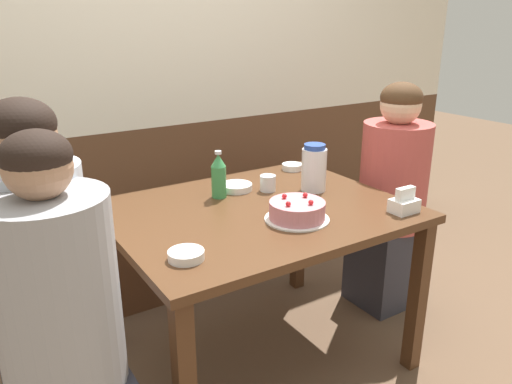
# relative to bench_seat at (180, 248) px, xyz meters

# --- Properties ---
(ground_plane) EXTENTS (12.00, 12.00, 0.00)m
(ground_plane) POSITION_rel_bench_seat_xyz_m (0.00, -0.83, -0.21)
(ground_plane) COLOR brown
(back_wall) EXTENTS (4.80, 0.04, 2.50)m
(back_wall) POSITION_rel_bench_seat_xyz_m (0.00, 0.22, 1.04)
(back_wall) COLOR brown
(back_wall) RESTS_ON ground_plane
(bench_seat) EXTENTS (2.16, 0.38, 0.43)m
(bench_seat) POSITION_rel_bench_seat_xyz_m (0.00, 0.00, 0.00)
(bench_seat) COLOR #56331E
(bench_seat) RESTS_ON ground_plane
(dining_table) EXTENTS (1.19, 0.94, 0.74)m
(dining_table) POSITION_rel_bench_seat_xyz_m (0.00, -0.83, 0.43)
(dining_table) COLOR #4C2D19
(dining_table) RESTS_ON ground_plane
(birthday_cake) EXTENTS (0.25, 0.25, 0.09)m
(birthday_cake) POSITION_rel_bench_seat_xyz_m (0.06, -1.02, 0.56)
(birthday_cake) COLOR white
(birthday_cake) RESTS_ON dining_table
(water_pitcher) EXTENTS (0.11, 0.11, 0.21)m
(water_pitcher) POSITION_rel_bench_seat_xyz_m (0.34, -0.78, 0.63)
(water_pitcher) COLOR white
(water_pitcher) RESTS_ON dining_table
(soju_bottle) EXTENTS (0.06, 0.06, 0.21)m
(soju_bottle) POSITION_rel_bench_seat_xyz_m (-0.07, -0.63, 0.62)
(soju_bottle) COLOR #388E4C
(soju_bottle) RESTS_ON dining_table
(napkin_holder) EXTENTS (0.11, 0.08, 0.11)m
(napkin_holder) POSITION_rel_bench_seat_xyz_m (0.47, -1.19, 0.56)
(napkin_holder) COLOR white
(napkin_holder) RESTS_ON dining_table
(bowl_soup_white) EXTENTS (0.12, 0.12, 0.03)m
(bowl_soup_white) POSITION_rel_bench_seat_xyz_m (-0.45, -1.10, 0.54)
(bowl_soup_white) COLOR white
(bowl_soup_white) RESTS_ON dining_table
(bowl_rice_small) EXTENTS (0.11, 0.11, 0.03)m
(bowl_rice_small) POSITION_rel_bench_seat_xyz_m (0.45, -0.47, 0.54)
(bowl_rice_small) COLOR white
(bowl_rice_small) RESTS_ON dining_table
(bowl_side_dish) EXTENTS (0.14, 0.14, 0.03)m
(bowl_side_dish) POSITION_rel_bench_seat_xyz_m (0.04, -0.59, 0.54)
(bowl_side_dish) COLOR white
(bowl_side_dish) RESTS_ON dining_table
(glass_water_tall) EXTENTS (0.07, 0.07, 0.07)m
(glass_water_tall) POSITION_rel_bench_seat_xyz_m (0.16, -0.67, 0.56)
(glass_water_tall) COLOR silver
(glass_water_tall) RESTS_ON dining_table
(person_teal_shirt) EXTENTS (0.34, 0.31, 1.27)m
(person_teal_shirt) POSITION_rel_bench_seat_xyz_m (-0.85, -0.89, 0.39)
(person_teal_shirt) COLOR #33333D
(person_teal_shirt) RESTS_ON ground_plane
(person_pale_blue_shirt) EXTENTS (0.34, 0.34, 1.19)m
(person_pale_blue_shirt) POSITION_rel_bench_seat_xyz_m (0.85, -0.79, 0.36)
(person_pale_blue_shirt) COLOR #33333D
(person_pale_blue_shirt) RESTS_ON ground_plane
(person_grey_tee) EXTENTS (0.34, 0.34, 1.22)m
(person_grey_tee) POSITION_rel_bench_seat_xyz_m (-0.85, -1.11, 0.37)
(person_grey_tee) COLOR #33333D
(person_grey_tee) RESTS_ON ground_plane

